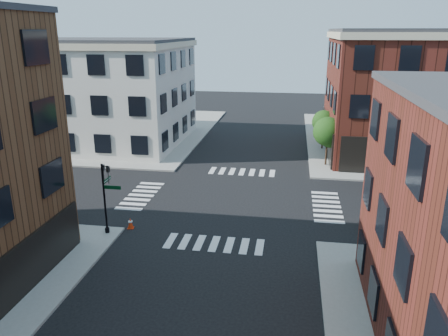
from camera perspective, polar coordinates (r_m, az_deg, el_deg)
name	(u,v)px	position (r m, az deg, el deg)	size (l,w,h in m)	color
ground	(231,201)	(32.66, 0.92, -4.28)	(120.00, 120.00, 0.00)	black
sidewalk_ne	(441,142)	(55.05, 26.53, 3.02)	(30.00, 30.00, 0.15)	gray
sidewalk_nw	(91,130)	(58.19, -16.97, 4.81)	(30.00, 30.00, 0.15)	gray
building_nw	(84,92)	(51.98, -17.87, 9.38)	(22.00, 16.00, 11.00)	silver
tree_near	(328,133)	(41.13, 13.47, 4.45)	(2.69, 2.69, 4.49)	black
tree_far	(324,123)	(47.04, 12.96, 5.74)	(2.43, 2.43, 4.07)	black
signal_pole	(106,191)	(27.41, -15.17, -2.90)	(1.29, 1.24, 4.60)	black
box_truck	(444,203)	(30.41, 26.78, -4.07)	(8.23, 2.65, 3.70)	silver
traffic_cone	(130,223)	(28.80, -12.12, -7.05)	(0.45, 0.45, 0.72)	red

